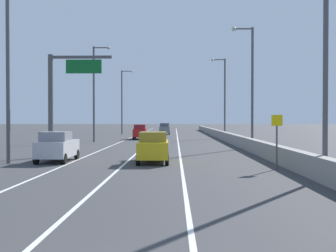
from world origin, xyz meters
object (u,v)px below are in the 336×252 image
(lamp_post_right_near, at_px, (321,36))
(lamp_post_right_second, at_px, (250,79))
(lamp_post_left_far, at_px, (123,98))
(car_gray_0, at_px, (165,129))
(speed_advisory_sign, at_px, (277,137))
(car_yellow_2, at_px, (153,147))
(lamp_post_left_near, at_px, (11,57))
(lamp_post_right_third, at_px, (223,93))
(lamp_post_left_mid, at_px, (96,88))
(overhead_sign_gantry, at_px, (61,92))
(car_red_1, at_px, (140,132))
(car_silver_3, at_px, (57,147))

(lamp_post_right_near, distance_m, lamp_post_right_second, 20.23)
(lamp_post_left_far, xyz_separation_m, car_gray_0, (7.57, -0.43, -5.60))
(speed_advisory_sign, xyz_separation_m, car_yellow_2, (-6.99, 3.42, -0.78))
(lamp_post_right_near, height_order, lamp_post_left_near, same)
(lamp_post_right_third, height_order, lamp_post_left_mid, same)
(overhead_sign_gantry, relative_size, lamp_post_left_far, 0.64)
(lamp_post_left_near, bearing_deg, lamp_post_left_mid, 88.88)
(lamp_post_right_near, bearing_deg, car_red_1, 107.45)
(car_yellow_2, bearing_deg, lamp_post_right_third, 75.90)
(lamp_post_right_near, relative_size, lamp_post_right_third, 1.00)
(lamp_post_right_near, distance_m, lamp_post_left_near, 17.97)
(lamp_post_right_second, height_order, lamp_post_left_far, same)
(lamp_post_left_near, bearing_deg, overhead_sign_gantry, 68.36)
(lamp_post_right_second, distance_m, lamp_post_left_mid, 19.68)
(lamp_post_left_mid, bearing_deg, car_silver_3, -85.00)
(lamp_post_right_third, distance_m, lamp_post_left_near, 38.53)
(lamp_post_left_near, xyz_separation_m, lamp_post_left_far, (0.72, 48.55, 0.00))
(overhead_sign_gantry, bearing_deg, car_gray_0, 81.52)
(overhead_sign_gantry, height_order, lamp_post_left_far, lamp_post_left_far)
(lamp_post_left_mid, bearing_deg, speed_advisory_sign, -60.43)
(lamp_post_left_mid, height_order, car_silver_3, lamp_post_left_mid)
(speed_advisory_sign, distance_m, car_silver_3, 13.82)
(car_red_1, distance_m, car_yellow_2, 30.47)
(car_red_1, bearing_deg, lamp_post_right_third, 16.03)
(speed_advisory_sign, distance_m, lamp_post_right_near, 6.01)
(lamp_post_right_second, xyz_separation_m, lamp_post_right_third, (-0.16, 20.23, 0.00))
(lamp_post_right_near, distance_m, lamp_post_left_mid, 34.46)
(lamp_post_right_third, relative_size, car_gray_0, 2.87)
(speed_advisory_sign, relative_size, lamp_post_left_far, 0.26)
(lamp_post_right_second, distance_m, car_silver_3, 20.61)
(car_gray_0, xyz_separation_m, car_red_1, (-2.98, -17.09, -0.01))
(overhead_sign_gantry, xyz_separation_m, lamp_post_right_second, (15.62, 9.73, 1.89))
(overhead_sign_gantry, distance_m, car_red_1, 27.02)
(car_yellow_2, bearing_deg, car_red_1, 96.54)
(car_silver_3, bearing_deg, car_gray_0, 82.98)
(lamp_post_right_third, xyz_separation_m, car_red_1, (-11.93, -3.43, -5.60))
(car_gray_0, bearing_deg, speed_advisory_sign, -81.63)
(lamp_post_right_near, distance_m, car_silver_3, 17.07)
(lamp_post_left_mid, bearing_deg, lamp_post_left_near, -91.12)
(car_gray_0, distance_m, car_yellow_2, 47.36)
(overhead_sign_gantry, bearing_deg, lamp_post_left_near, -111.64)
(speed_advisory_sign, xyz_separation_m, lamp_post_left_far, (-15.04, 51.21, 4.86))
(lamp_post_left_near, height_order, lamp_post_left_mid, same)
(car_yellow_2, bearing_deg, speed_advisory_sign, -26.07)
(lamp_post_left_mid, xyz_separation_m, car_silver_3, (2.02, -23.12, -5.64))
(overhead_sign_gantry, bearing_deg, car_yellow_2, -28.12)
(lamp_post_right_near, bearing_deg, car_gray_0, 99.09)
(lamp_post_right_near, bearing_deg, lamp_post_right_third, 89.58)
(overhead_sign_gantry, relative_size, lamp_post_right_third, 0.64)
(overhead_sign_gantry, bearing_deg, lamp_post_right_second, 31.94)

